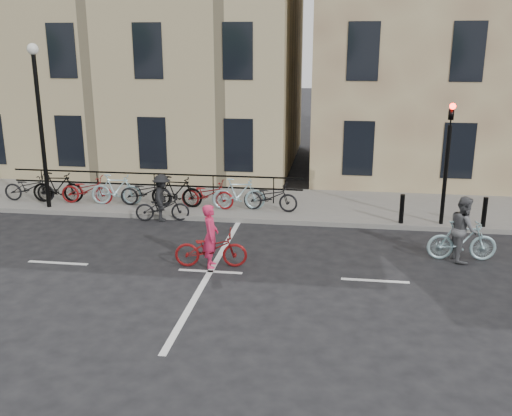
# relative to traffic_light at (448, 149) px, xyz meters

# --- Properties ---
(ground) EXTENTS (120.00, 120.00, 0.00)m
(ground) POSITION_rel_traffic_light_xyz_m (-6.20, -4.34, -2.45)
(ground) COLOR black
(ground) RESTS_ON ground
(sidewalk) EXTENTS (46.00, 4.00, 0.15)m
(sidewalk) POSITION_rel_traffic_light_xyz_m (-10.20, 1.66, -2.38)
(sidewalk) COLOR slate
(sidewalk) RESTS_ON ground
(building_east) EXTENTS (14.00, 10.00, 12.00)m
(building_east) POSITION_rel_traffic_light_xyz_m (2.80, 8.66, 3.70)
(building_east) COLOR #977D5B
(building_east) RESTS_ON sidewalk
(building_west) EXTENTS (20.00, 10.00, 10.00)m
(building_west) POSITION_rel_traffic_light_xyz_m (-15.20, 8.66, 2.70)
(building_west) COLOR tan
(building_west) RESTS_ON sidewalk
(traffic_light) EXTENTS (0.18, 0.30, 3.90)m
(traffic_light) POSITION_rel_traffic_light_xyz_m (0.00, 0.00, 0.00)
(traffic_light) COLOR black
(traffic_light) RESTS_ON sidewalk
(lamp_post) EXTENTS (0.36, 0.36, 5.28)m
(lamp_post) POSITION_rel_traffic_light_xyz_m (-12.70, 0.06, 1.04)
(lamp_post) COLOR black
(lamp_post) RESTS_ON sidewalk
(bollard_east) EXTENTS (0.14, 0.14, 0.90)m
(bollard_east) POSITION_rel_traffic_light_xyz_m (-1.20, -0.09, -1.85)
(bollard_east) COLOR black
(bollard_east) RESTS_ON sidewalk
(bollard_west) EXTENTS (0.14, 0.14, 0.90)m
(bollard_west) POSITION_rel_traffic_light_xyz_m (1.20, -0.09, -1.85)
(bollard_west) COLOR black
(bollard_west) RESTS_ON sidewalk
(parked_bikes) EXTENTS (10.40, 1.23, 1.05)m
(parked_bikes) POSITION_rel_traffic_light_xyz_m (-9.50, 0.70, -1.81)
(parked_bikes) COLOR black
(parked_bikes) RESTS_ON sidewalk
(cyclist_pink) EXTENTS (1.88, 0.87, 1.62)m
(cyclist_pink) POSITION_rel_traffic_light_xyz_m (-6.25, -3.99, -1.89)
(cyclist_pink) COLOR maroon
(cyclist_pink) RESTS_ON ground
(cyclist_grey) EXTENTS (1.79, 0.87, 1.71)m
(cyclist_grey) POSITION_rel_traffic_light_xyz_m (0.07, -2.64, -1.76)
(cyclist_grey) COLOR #9CC4CD
(cyclist_grey) RESTS_ON ground
(cyclist_dark) EXTENTS (1.77, 1.06, 1.50)m
(cyclist_dark) POSITION_rel_traffic_light_xyz_m (-8.61, -0.44, -1.86)
(cyclist_dark) COLOR black
(cyclist_dark) RESTS_ON ground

